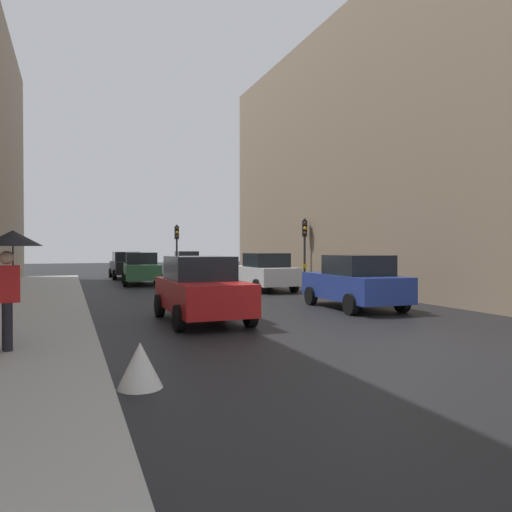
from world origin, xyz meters
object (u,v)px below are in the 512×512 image
object	(u,v)px
car_white_compact	(264,272)
warning_sign_triangle	(140,365)
traffic_light_far_median	(177,242)
car_green_estate	(141,268)
traffic_light_mid_street	(305,239)
car_blue_van	(355,282)
car_silver_hatchback	(186,262)
car_dark_suv	(126,265)
pedestrian_with_umbrella	(11,256)
car_red_sedan	(201,289)

from	to	relation	value
car_white_compact	warning_sign_triangle	world-z (taller)	car_white_compact
traffic_light_far_median	warning_sign_triangle	distance (m)	24.58
car_green_estate	traffic_light_mid_street	bearing A→B (deg)	-29.07
car_blue_van	car_silver_hatchback	xyz separation A→B (m)	(0.19, 24.83, 0.00)
warning_sign_triangle	car_dark_suv	bearing A→B (deg)	84.16
warning_sign_triangle	car_silver_hatchback	bearing A→B (deg)	75.70
pedestrian_with_umbrella	traffic_light_mid_street	bearing A→B (deg)	45.64
car_blue_van	traffic_light_mid_street	bearing A→B (deg)	72.52
traffic_light_mid_street	car_silver_hatchback	bearing A→B (deg)	99.56
car_blue_van	car_dark_suv	distance (m)	19.92
car_white_compact	car_green_estate	world-z (taller)	same
car_silver_hatchback	warning_sign_triangle	bearing A→B (deg)	-104.30
car_dark_suv	car_green_estate	bearing A→B (deg)	-88.44
traffic_light_far_median	warning_sign_triangle	bearing A→B (deg)	-103.26
car_red_sedan	pedestrian_with_umbrella	size ratio (longest dim) A/B	1.97
traffic_light_far_median	car_white_compact	size ratio (longest dim) A/B	0.84
traffic_light_far_median	pedestrian_with_umbrella	xyz separation A→B (m)	(-7.51, -21.16, -0.60)
car_blue_van	car_dark_suv	size ratio (longest dim) A/B	1.01
car_silver_hatchback	car_dark_suv	xyz separation A→B (m)	(-5.34, -5.59, 0.00)
car_silver_hatchback	warning_sign_triangle	xyz separation A→B (m)	(-7.97, -31.28, -0.55)
car_green_estate	pedestrian_with_umbrella	size ratio (longest dim) A/B	2.02
warning_sign_triangle	traffic_light_mid_street	bearing A→B (deg)	55.53
traffic_light_mid_street	warning_sign_triangle	size ratio (longest dim) A/B	5.48
car_white_compact	car_green_estate	xyz separation A→B (m)	(-4.84, 6.08, 0.00)
car_green_estate	car_red_sedan	size ratio (longest dim) A/B	1.03
pedestrian_with_umbrella	warning_sign_triangle	bearing A→B (deg)	-54.81
car_blue_van	car_silver_hatchback	distance (m)	24.84
traffic_light_mid_street	car_silver_hatchback	world-z (taller)	traffic_light_mid_street
car_red_sedan	warning_sign_triangle	xyz separation A→B (m)	(-2.41, -5.71, -0.55)
car_green_estate	traffic_light_far_median	bearing A→B (deg)	54.64
car_green_estate	car_red_sedan	distance (m)	14.15
car_green_estate	pedestrian_with_umbrella	xyz separation A→B (m)	(-4.68, -17.17, 0.96)
car_white_compact	car_silver_hatchback	size ratio (longest dim) A/B	0.99
car_silver_hatchback	pedestrian_with_umbrella	distance (m)	30.26
traffic_light_far_median	car_dark_suv	world-z (taller)	traffic_light_far_median
traffic_light_far_median	car_dark_suv	distance (m)	3.84
traffic_light_far_median	car_red_sedan	bearing A→B (deg)	-100.04
car_white_compact	car_dark_suv	world-z (taller)	same
traffic_light_mid_street	pedestrian_with_umbrella	distance (m)	17.92
pedestrian_with_umbrella	warning_sign_triangle	distance (m)	3.61
car_blue_van	car_green_estate	xyz separation A→B (m)	(-5.00, 13.41, 0.00)
traffic_light_far_median	car_green_estate	xyz separation A→B (m)	(-2.83, -3.99, -1.56)
car_green_estate	warning_sign_triangle	xyz separation A→B (m)	(-2.78, -19.85, -0.55)
traffic_light_mid_street	car_silver_hatchback	xyz separation A→B (m)	(-2.66, 15.79, -1.58)
car_white_compact	pedestrian_with_umbrella	size ratio (longest dim) A/B	1.97
traffic_light_mid_street	warning_sign_triangle	bearing A→B (deg)	-124.47
car_dark_suv	car_red_sedan	bearing A→B (deg)	-90.63
car_green_estate	car_dark_suv	size ratio (longest dim) A/B	1.02
traffic_light_far_median	traffic_light_mid_street	bearing A→B (deg)	-59.04
car_dark_suv	warning_sign_triangle	distance (m)	25.82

